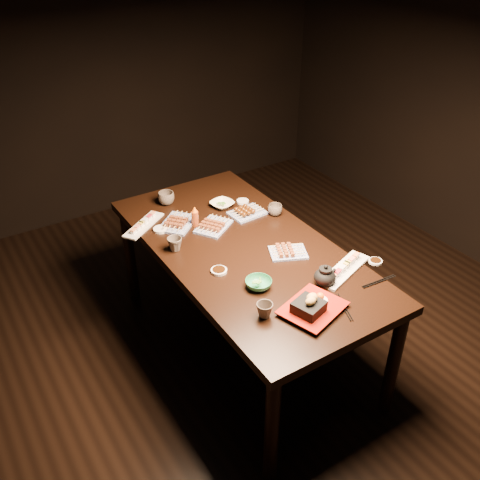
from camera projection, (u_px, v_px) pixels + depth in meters
name	position (u px, v px, depth m)	size (l,w,h in m)	color
ground	(283.00, 376.00, 3.19)	(5.00, 5.00, 0.00)	black
dining_table	(244.00, 299.00, 3.21)	(0.90, 1.80, 0.75)	black
sushi_platter_near	(344.00, 267.00, 2.80)	(0.38, 0.10, 0.05)	white
sushi_platter_far	(143.00, 223.00, 3.19)	(0.33, 0.09, 0.04)	white
yakitori_plate_center	(213.00, 224.00, 3.17)	(0.22, 0.16, 0.06)	#828EB6
yakitori_plate_right	(288.00, 250.00, 2.94)	(0.20, 0.15, 0.05)	#828EB6
yakitori_plate_left	(178.00, 220.00, 3.20)	(0.24, 0.17, 0.06)	#828EB6
tsukune_plate	(247.00, 210.00, 3.31)	(0.21, 0.16, 0.05)	#828EB6
edamame_bowl_green	(259.00, 284.00, 2.69)	(0.14, 0.14, 0.04)	#2B8450
edamame_bowl_cream	(222.00, 204.00, 3.39)	(0.14, 0.14, 0.03)	#FEF6D0
tempura_tray	(313.00, 302.00, 2.51)	(0.29, 0.24, 0.11)	black
teacup_near_left	(265.00, 310.00, 2.49)	(0.08, 0.08, 0.07)	#4F453C
teacup_mid_right	(275.00, 210.00, 3.30)	(0.09, 0.09, 0.07)	#4F453C
teacup_far_left	(175.00, 244.00, 2.96)	(0.08, 0.08, 0.08)	#4F453C
teacup_far_right	(166.00, 198.00, 3.41)	(0.10, 0.10, 0.08)	#4F453C
teapot	(325.00, 275.00, 2.69)	(0.13, 0.13, 0.11)	black
condiment_bottle	(195.00, 216.00, 3.17)	(0.04, 0.04, 0.13)	maroon
sauce_dish_west	(219.00, 271.00, 2.80)	(0.09, 0.09, 0.02)	white
sauce_dish_east	(243.00, 201.00, 3.45)	(0.08, 0.08, 0.01)	white
sauce_dish_se	(375.00, 261.00, 2.88)	(0.07, 0.07, 0.01)	white
sauce_dish_nw	(161.00, 229.00, 3.15)	(0.09, 0.09, 0.02)	white
chopsticks_near	(344.00, 307.00, 2.56)	(0.20, 0.02, 0.01)	black
chopsticks_se	(379.00, 281.00, 2.73)	(0.21, 0.02, 0.01)	black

